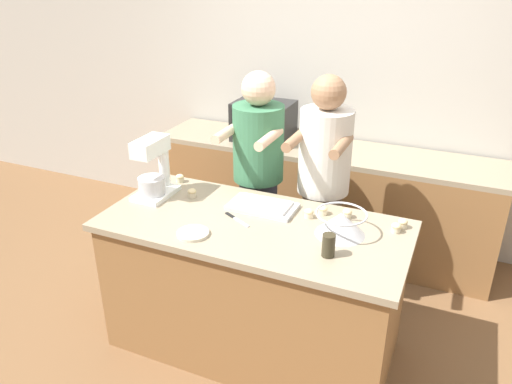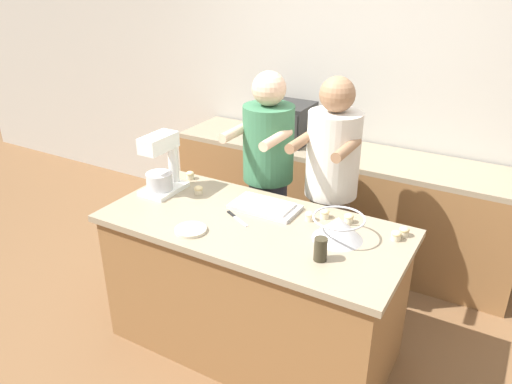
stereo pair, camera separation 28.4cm
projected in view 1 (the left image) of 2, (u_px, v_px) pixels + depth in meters
ground_plane at (253, 343)px, 3.27m from camera, size 16.00×16.00×0.00m
back_wall at (338, 83)px, 4.14m from camera, size 10.00×0.06×2.70m
island_counter at (253, 286)px, 3.08m from camera, size 1.79×0.83×0.90m
back_counter at (320, 197)px, 4.23m from camera, size 2.80×0.60×0.90m
person_left at (258, 183)px, 3.50m from camera, size 0.36×0.51×1.64m
person_right at (322, 193)px, 3.33m from camera, size 0.35×0.51×1.66m
stand_mixer at (154, 171)px, 3.15m from camera, size 0.20×0.30×0.39m
mixing_bowl at (341, 223)px, 2.74m from camera, size 0.29×0.29×0.13m
baking_tray at (262, 206)px, 3.05m from camera, size 0.41×0.23×0.04m
microwave_oven at (264, 121)px, 4.16m from camera, size 0.48×0.36×0.32m
drinking_glass at (329, 245)px, 2.54m from camera, size 0.07×0.07×0.12m
small_plate at (193, 233)px, 2.76m from camera, size 0.18×0.18×0.02m
knife at (236, 219)px, 2.93m from camera, size 0.20×0.12×0.01m
cupcake_0 at (323, 210)px, 2.97m from camera, size 0.06×0.06×0.06m
cupcake_1 at (309, 213)px, 2.94m from camera, size 0.06×0.06×0.06m
cupcake_2 at (192, 193)px, 3.19m from camera, size 0.06×0.06×0.06m
cupcake_3 at (396, 228)px, 2.78m from camera, size 0.06×0.06×0.06m
cupcake_4 at (403, 223)px, 2.82m from camera, size 0.06×0.06×0.06m
cupcake_5 at (180, 178)px, 3.41m from camera, size 0.06×0.06×0.06m
cupcake_6 at (347, 213)px, 2.94m from camera, size 0.06×0.06×0.06m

